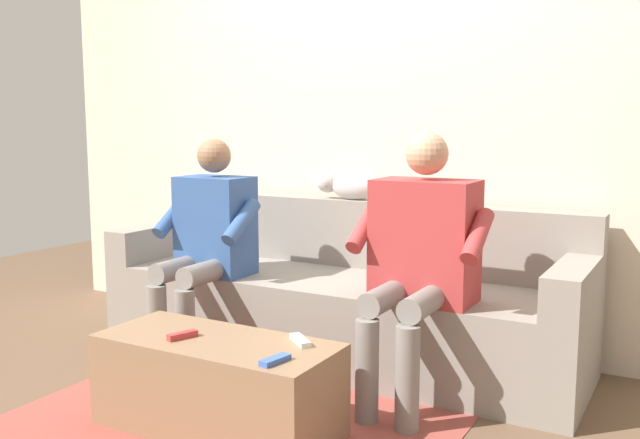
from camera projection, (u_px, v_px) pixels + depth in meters
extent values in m
plane|color=brown|center=(265.00, 401.00, 3.16)|extent=(8.00, 8.00, 0.00)
cube|color=beige|center=(375.00, 117.00, 3.97)|extent=(4.57, 0.06, 2.55)
cube|color=gray|center=(329.00, 320.00, 3.64)|extent=(2.24, 0.61, 0.44)
cube|color=gray|center=(361.00, 272.00, 3.95)|extent=(2.56, 0.15, 0.82)
cube|color=gray|center=(570.00, 337.00, 3.05)|extent=(0.16, 0.61, 0.63)
cube|color=gray|center=(154.00, 277.00, 4.21)|extent=(0.16, 0.61, 0.63)
cube|color=#8C6B4C|center=(218.00, 385.00, 2.83)|extent=(0.99, 0.43, 0.38)
cube|color=#B23838|center=(425.00, 241.00, 3.14)|extent=(0.45, 0.27, 0.55)
sphere|color=tan|center=(427.00, 154.00, 3.09)|extent=(0.19, 0.19, 0.19)
cylinder|color=gray|center=(427.00, 301.00, 2.95)|extent=(0.11, 0.41, 0.11)
cylinder|color=gray|center=(388.00, 296.00, 3.04)|extent=(0.11, 0.41, 0.11)
cylinder|color=gray|center=(407.00, 379.00, 2.82)|extent=(0.10, 0.10, 0.44)
cylinder|color=gray|center=(367.00, 371.00, 2.90)|extent=(0.10, 0.10, 0.44)
cylinder|color=#B23838|center=(478.00, 236.00, 2.94)|extent=(0.08, 0.27, 0.22)
cylinder|color=#B23838|center=(365.00, 227.00, 3.19)|extent=(0.08, 0.27, 0.22)
cube|color=#335693|center=(216.00, 226.00, 3.71)|extent=(0.37, 0.25, 0.52)
sphere|color=#936B4C|center=(214.00, 156.00, 3.65)|extent=(0.18, 0.18, 0.18)
cylinder|color=gray|center=(208.00, 272.00, 3.53)|extent=(0.11, 0.37, 0.11)
cylinder|color=gray|center=(180.00, 268.00, 3.62)|extent=(0.11, 0.37, 0.11)
cylinder|color=gray|center=(185.00, 334.00, 3.41)|extent=(0.10, 0.10, 0.44)
cylinder|color=gray|center=(158.00, 329.00, 3.50)|extent=(0.10, 0.10, 0.44)
cylinder|color=#335693|center=(241.00, 222.00, 3.52)|extent=(0.08, 0.27, 0.22)
cylinder|color=#335693|center=(173.00, 216.00, 3.74)|extent=(0.08, 0.27, 0.22)
ellipsoid|color=silver|center=(354.00, 186.00, 3.90)|extent=(0.29, 0.13, 0.15)
sphere|color=silver|center=(328.00, 181.00, 3.98)|extent=(0.13, 0.13, 0.13)
cone|color=silver|center=(331.00, 172.00, 4.00)|extent=(0.05, 0.05, 0.04)
cone|color=silver|center=(326.00, 173.00, 3.95)|extent=(0.05, 0.05, 0.04)
cylinder|color=silver|center=(387.00, 193.00, 3.81)|extent=(0.18, 0.03, 0.03)
cube|color=white|center=(300.00, 340.00, 2.76)|extent=(0.14, 0.13, 0.02)
cube|color=#3860B7|center=(275.00, 360.00, 2.53)|extent=(0.07, 0.14, 0.02)
cube|color=#B73333|center=(182.00, 335.00, 2.82)|extent=(0.08, 0.13, 0.03)
cube|color=#9E473D|center=(237.00, 417.00, 2.97)|extent=(1.80, 1.42, 0.01)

